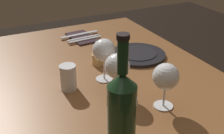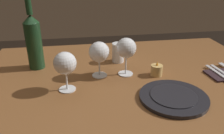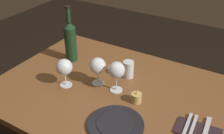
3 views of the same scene
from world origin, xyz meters
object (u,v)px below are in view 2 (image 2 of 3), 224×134
(water_tumbler, at_px, (118,54))
(votive_candle, at_px, (157,71))
(wine_glass_right, at_px, (99,53))
(fork_inner, at_px, (224,73))
(fork_outer, at_px, (219,74))
(wine_glass_left, at_px, (65,64))
(wine_bottle, at_px, (34,41))
(wine_glass_centre, at_px, (126,49))
(dinner_plate, at_px, (174,97))

(water_tumbler, distance_m, votive_candle, 0.23)
(wine_glass_right, relative_size, fork_inner, 0.86)
(votive_candle, bearing_deg, water_tumbler, 127.87)
(fork_outer, bearing_deg, water_tumbler, 150.89)
(wine_glass_left, relative_size, wine_glass_right, 1.01)
(wine_glass_right, xyz_separation_m, wine_bottle, (-0.28, 0.13, 0.02))
(wine_glass_left, xyz_separation_m, wine_glass_centre, (0.26, 0.10, 0.01))
(wine_glass_centre, distance_m, wine_bottle, 0.42)
(wine_bottle, bearing_deg, wine_glass_left, -58.67)
(water_tumbler, xyz_separation_m, fork_outer, (0.41, -0.23, -0.03))
(wine_bottle, bearing_deg, votive_candle, -17.74)
(fork_inner, bearing_deg, wine_bottle, 165.19)
(votive_candle, relative_size, fork_outer, 0.37)
(votive_candle, bearing_deg, wine_glass_left, -170.27)
(wine_glass_left, distance_m, votive_candle, 0.40)
(wine_bottle, xyz_separation_m, votive_candle, (0.53, -0.17, -0.11))
(fork_inner, height_order, fork_outer, same)
(fork_inner, xyz_separation_m, fork_outer, (-0.02, 0.00, 0.00))
(wine_glass_centre, height_order, wine_bottle, wine_bottle)
(wine_bottle, xyz_separation_m, fork_outer, (0.80, -0.22, -0.12))
(water_tumbler, bearing_deg, votive_candle, -52.13)
(wine_glass_left, xyz_separation_m, wine_glass_right, (0.14, 0.10, -0.00))
(wine_bottle, height_order, water_tumbler, wine_bottle)
(wine_glass_centre, relative_size, wine_bottle, 0.49)
(wine_glass_left, bearing_deg, dinner_plate, -18.71)
(wine_glass_right, relative_size, wine_bottle, 0.45)
(wine_glass_left, bearing_deg, water_tumbler, 44.73)
(wine_glass_centre, distance_m, fork_outer, 0.42)
(wine_glass_right, height_order, fork_outer, wine_glass_right)
(wine_bottle, distance_m, fork_outer, 0.84)
(wine_glass_right, xyz_separation_m, dinner_plate, (0.25, -0.23, -0.10))
(wine_glass_left, bearing_deg, votive_candle, 9.73)
(wine_bottle, bearing_deg, wine_glass_centre, -19.05)
(wine_bottle, relative_size, dinner_plate, 1.38)
(wine_glass_left, height_order, wine_glass_centre, wine_glass_centre)
(wine_glass_left, distance_m, water_tumbler, 0.36)
(wine_glass_right, relative_size, votive_candle, 2.33)
(dinner_plate, bearing_deg, votive_candle, 89.31)
(wine_glass_left, relative_size, fork_outer, 0.87)
(wine_glass_right, bearing_deg, wine_glass_left, -143.61)
(water_tumbler, bearing_deg, wine_glass_centre, -87.20)
(water_tumbler, relative_size, votive_candle, 1.43)
(fork_inner, relative_size, fork_outer, 1.00)
(wine_glass_right, relative_size, dinner_plate, 0.62)
(wine_glass_centre, bearing_deg, dinner_plate, -60.45)
(wine_glass_left, xyz_separation_m, wine_bottle, (-0.14, 0.24, 0.02))
(wine_glass_centre, xyz_separation_m, fork_outer, (0.40, -0.08, -0.11))
(water_tumbler, bearing_deg, fork_outer, -29.11)
(water_tumbler, distance_m, fork_inner, 0.49)
(dinner_plate, bearing_deg, wine_glass_centre, 119.55)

